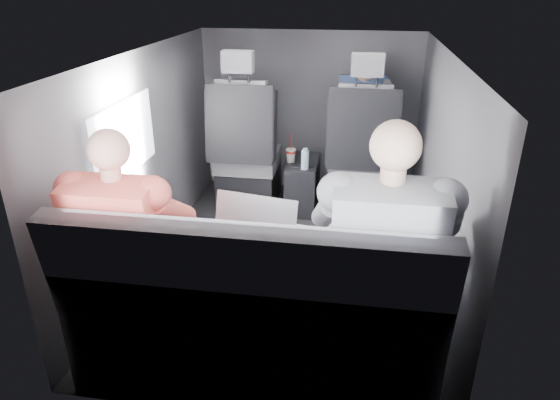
% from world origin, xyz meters
% --- Properties ---
extents(floor, '(2.60, 2.60, 0.00)m').
position_xyz_m(floor, '(0.00, 0.00, 0.00)').
color(floor, black).
rests_on(floor, ground).
extents(ceiling, '(2.60, 2.60, 0.00)m').
position_xyz_m(ceiling, '(0.00, 0.00, 1.35)').
color(ceiling, '#B2B2AD').
rests_on(ceiling, panel_back).
extents(panel_left, '(0.02, 2.60, 1.35)m').
position_xyz_m(panel_left, '(-0.90, 0.00, 0.68)').
color(panel_left, '#56565B').
rests_on(panel_left, floor).
extents(panel_right, '(0.02, 2.60, 1.35)m').
position_xyz_m(panel_right, '(0.90, 0.00, 0.68)').
color(panel_right, '#56565B').
rests_on(panel_right, floor).
extents(panel_front, '(1.80, 0.02, 1.35)m').
position_xyz_m(panel_front, '(0.00, 1.30, 0.68)').
color(panel_front, '#56565B').
rests_on(panel_front, floor).
extents(panel_back, '(1.80, 0.02, 1.35)m').
position_xyz_m(panel_back, '(0.00, -1.30, 0.68)').
color(panel_back, '#56565B').
rests_on(panel_back, floor).
extents(side_window, '(0.02, 0.75, 0.42)m').
position_xyz_m(side_window, '(-0.88, -0.30, 0.90)').
color(side_window, white).
rests_on(side_window, panel_left).
extents(seatbelt, '(0.35, 0.11, 0.59)m').
position_xyz_m(seatbelt, '(0.45, 0.67, 0.80)').
color(seatbelt, black).
rests_on(seatbelt, front_seat_right).
extents(front_seat_left, '(0.52, 0.58, 1.26)m').
position_xyz_m(front_seat_left, '(-0.45, 0.84, 0.40)').
color(front_seat_left, black).
rests_on(front_seat_left, floor).
extents(front_seat_right, '(0.52, 0.58, 1.26)m').
position_xyz_m(front_seat_right, '(0.45, 0.84, 0.40)').
color(front_seat_right, black).
rests_on(front_seat_right, floor).
extents(center_console, '(0.24, 0.48, 0.41)m').
position_xyz_m(center_console, '(0.00, 0.88, 0.20)').
color(center_console, black).
rests_on(center_console, floor).
extents(rear_bench, '(1.60, 0.57, 0.92)m').
position_xyz_m(rear_bench, '(0.00, -1.06, 0.31)').
color(rear_bench, slate).
rests_on(rear_bench, floor).
extents(soda_cup, '(0.08, 0.08, 0.23)m').
position_xyz_m(soda_cup, '(-0.09, 0.84, 0.46)').
color(soda_cup, white).
rests_on(soda_cup, center_console).
extents(water_bottle, '(0.06, 0.06, 0.16)m').
position_xyz_m(water_bottle, '(0.03, 0.70, 0.48)').
color(water_bottle, '#A2C8DC').
rests_on(water_bottle, center_console).
extents(laptop_white, '(0.37, 0.38, 0.24)m').
position_xyz_m(laptop_white, '(-0.61, -0.82, 0.63)').
color(laptop_white, white).
rests_on(laptop_white, passenger_rear_left).
extents(laptop_silver, '(0.43, 0.41, 0.27)m').
position_xyz_m(laptop_silver, '(-0.02, -0.77, 0.64)').
color(laptop_silver, '#B0B0B5').
rests_on(laptop_silver, rear_bench).
extents(laptop_black, '(0.38, 0.34, 0.26)m').
position_xyz_m(laptop_black, '(0.55, -0.83, 0.64)').
color(laptop_black, black).
rests_on(laptop_black, passenger_rear_right).
extents(passenger_rear_left, '(0.48, 0.61, 1.20)m').
position_xyz_m(passenger_rear_left, '(-0.57, -0.97, 0.62)').
color(passenger_rear_left, '#2D2E32').
rests_on(passenger_rear_left, rear_bench).
extents(passenger_rear_right, '(0.54, 0.65, 1.28)m').
position_xyz_m(passenger_rear_right, '(0.55, -0.97, 0.65)').
color(passenger_rear_right, navy).
rests_on(passenger_rear_right, rear_bench).
extents(passenger_front_right, '(0.37, 0.37, 0.73)m').
position_xyz_m(passenger_front_right, '(0.44, 1.10, 0.74)').
color(passenger_front_right, navy).
rests_on(passenger_front_right, front_seat_right).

